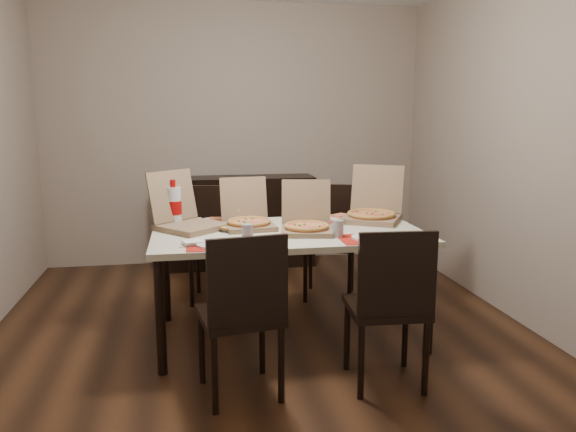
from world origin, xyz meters
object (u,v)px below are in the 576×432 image
at_px(chair_near_left, 243,309).
at_px(chair_near_right, 390,301).
at_px(chair_far_right, 330,235).
at_px(soda_bottle, 174,206).
at_px(dip_bowl, 292,224).
at_px(sideboard, 239,221).
at_px(chair_far_left, 217,237).
at_px(dining_table, 288,240).
at_px(pizza_box_center, 306,224).

height_order(chair_near_left, chair_near_right, same).
bearing_deg(chair_far_right, soda_bottle, -156.98).
distance_m(chair_far_right, soda_bottle, 1.43).
relative_size(chair_near_left, soda_bottle, 2.85).
bearing_deg(dip_bowl, chair_far_right, 56.68).
relative_size(sideboard, chair_far_left, 1.61).
bearing_deg(dip_bowl, sideboard, 97.23).
bearing_deg(chair_near_right, soda_bottle, 136.09).
bearing_deg(chair_far_left, dining_table, -65.06).
distance_m(chair_near_right, chair_far_right, 1.68).
bearing_deg(pizza_box_center, soda_bottle, 156.95).
distance_m(sideboard, chair_far_right, 1.25).
distance_m(chair_far_left, pizza_box_center, 1.18).
relative_size(chair_far_left, pizza_box_center, 2.20).
relative_size(chair_near_left, chair_far_left, 1.00).
distance_m(pizza_box_center, soda_bottle, 0.95).
bearing_deg(pizza_box_center, sideboard, 98.05).
distance_m(chair_near_left, chair_far_right, 1.88).
bearing_deg(dip_bowl, soda_bottle, 169.14).
distance_m(dining_table, pizza_box_center, 0.18).
bearing_deg(sideboard, chair_far_right, -57.09).
bearing_deg(chair_far_left, chair_near_right, -64.22).
height_order(chair_near_left, pizza_box_center, pizza_box_center).
bearing_deg(chair_near_right, sideboard, 102.15).
height_order(chair_near_left, soda_bottle, soda_bottle).
xyz_separation_m(dining_table, chair_near_right, (0.42, -0.84, -0.17)).
height_order(sideboard, dip_bowl, sideboard).
distance_m(chair_near_right, pizza_box_center, 0.88).
height_order(chair_far_left, pizza_box_center, pizza_box_center).
xyz_separation_m(dining_table, soda_bottle, (-0.76, 0.30, 0.20)).
bearing_deg(soda_bottle, chair_near_left, -71.75).
bearing_deg(pizza_box_center, chair_far_left, 118.48).
distance_m(chair_far_right, dip_bowl, 0.87).
bearing_deg(dining_table, dip_bowl, 68.36).
bearing_deg(sideboard, dip_bowl, -82.77).
xyz_separation_m(chair_near_left, chair_far_left, (-0.04, 1.75, 0.00)).
bearing_deg(pizza_box_center, chair_far_right, 66.14).
bearing_deg(chair_near_right, chair_near_left, 178.45).
bearing_deg(chair_near_left, pizza_box_center, 55.94).
distance_m(chair_far_left, soda_bottle, 0.81).
distance_m(sideboard, dip_bowl, 1.79).
bearing_deg(sideboard, dining_table, -84.98).
xyz_separation_m(sideboard, soda_bottle, (-0.59, -1.59, 0.44)).
height_order(chair_near_right, chair_far_left, same).
distance_m(chair_near_right, soda_bottle, 1.68).
bearing_deg(soda_bottle, chair_far_right, 23.02).
height_order(chair_near_left, chair_far_left, same).
distance_m(dining_table, chair_near_right, 0.95).
relative_size(sideboard, pizza_box_center, 3.54).
distance_m(chair_far_left, dip_bowl, 0.96).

